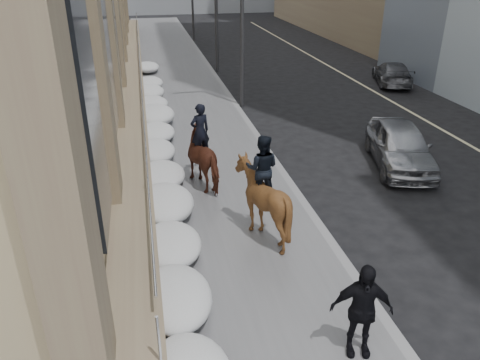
% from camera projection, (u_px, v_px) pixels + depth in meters
% --- Properties ---
extents(ground, '(140.00, 140.00, 0.00)m').
position_uv_depth(ground, '(245.00, 306.00, 9.83)').
color(ground, black).
rests_on(ground, ground).
extents(sidewalk, '(5.00, 80.00, 0.12)m').
position_uv_depth(sidewalk, '(192.00, 139.00, 18.63)').
color(sidewalk, '#525255').
rests_on(sidewalk, ground).
extents(curb, '(0.24, 80.00, 0.12)m').
position_uv_depth(curb, '(256.00, 134.00, 19.11)').
color(curb, slate).
rests_on(curb, ground).
extents(lane_line, '(0.15, 70.00, 0.01)m').
position_uv_depth(lane_line, '(429.00, 123.00, 20.58)').
color(lane_line, '#BFB78C').
rests_on(lane_line, ground).
extents(streetlight_mid, '(1.71, 0.24, 8.00)m').
position_uv_depth(streetlight_mid, '(239.00, 7.00, 20.70)').
color(streetlight_mid, '#2D2D30').
rests_on(streetlight_mid, ground).
extents(traffic_signal, '(4.10, 0.22, 6.00)m').
position_uv_depth(traffic_signal, '(201.00, 4.00, 27.88)').
color(traffic_signal, '#2D2D30').
rests_on(traffic_signal, ground).
extents(snow_bank, '(1.70, 18.10, 0.76)m').
position_uv_depth(snow_bank, '(157.00, 149.00, 16.52)').
color(snow_bank, silver).
rests_on(snow_bank, sidewalk).
extents(mounted_horse_left, '(1.63, 2.31, 2.56)m').
position_uv_depth(mounted_horse_left, '(207.00, 155.00, 14.41)').
color(mounted_horse_left, '#452014').
rests_on(mounted_horse_left, sidewalk).
extents(mounted_horse_right, '(2.13, 2.25, 2.66)m').
position_uv_depth(mounted_horse_right, '(262.00, 196.00, 11.66)').
color(mounted_horse_right, '#482B14').
rests_on(mounted_horse_right, sidewalk).
extents(pedestrian, '(1.18, 0.72, 1.88)m').
position_uv_depth(pedestrian, '(361.00, 310.00, 8.16)').
color(pedestrian, black).
rests_on(pedestrian, sidewalk).
extents(car_silver, '(2.88, 4.73, 1.51)m').
position_uv_depth(car_silver, '(400.00, 145.00, 16.07)').
color(car_silver, gray).
rests_on(car_silver, ground).
extents(car_grey, '(2.99, 4.61, 1.24)m').
position_uv_depth(car_grey, '(392.00, 73.00, 26.48)').
color(car_grey, '#4E5055').
rests_on(car_grey, ground).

